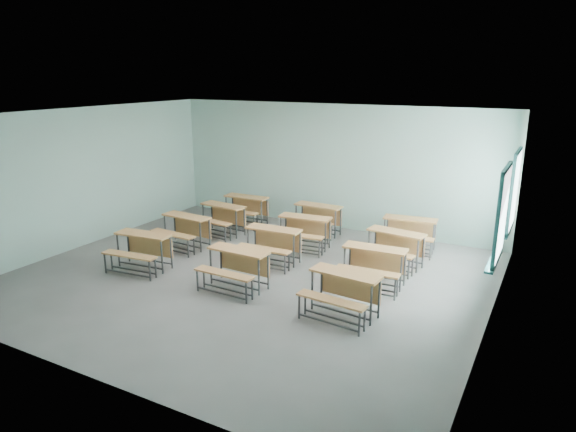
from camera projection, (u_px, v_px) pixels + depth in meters
name	position (u px, v px, depth m)	size (l,w,h in m)	color
room	(252.00, 199.00, 9.86)	(9.04, 8.04, 3.24)	slate
desk_unit_r0c0	(141.00, 246.00, 10.56)	(1.27, 0.92, 0.75)	#B47841
desk_unit_r0c1	(236.00, 263.00, 9.61)	(1.22, 0.83, 0.75)	#B47841
desk_unit_r0c2	(342.00, 288.00, 8.51)	(1.27, 0.91, 0.75)	#B47841
desk_unit_r1c0	(184.00, 227.00, 11.88)	(1.25, 0.88, 0.75)	#B47841
desk_unit_r1c1	(271.00, 240.00, 10.92)	(1.23, 0.86, 0.75)	#B47841
desk_unit_r1c2	(373.00, 261.00, 9.72)	(1.24, 0.87, 0.75)	#B47841
desk_unit_r2c0	(221.00, 215.00, 12.86)	(1.28, 0.93, 0.75)	#B47841
desk_unit_r2c1	(303.00, 228.00, 11.80)	(1.28, 0.93, 0.75)	#B47841
desk_unit_r2c2	(394.00, 244.00, 10.71)	(1.29, 0.95, 0.75)	#B47841
desk_unit_r3c0	(244.00, 206.00, 13.73)	(1.22, 0.84, 0.75)	#B47841
desk_unit_r3c1	(316.00, 215.00, 12.84)	(1.22, 0.84, 0.75)	#B47841
desk_unit_r3c2	(409.00, 230.00, 11.67)	(1.28, 0.93, 0.75)	#B47841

